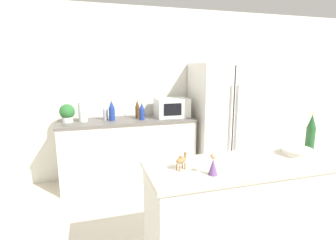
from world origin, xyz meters
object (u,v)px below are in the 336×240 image
at_px(back_bottle_3, 137,109).
at_px(wise_man_figurine_blue, 213,165).
at_px(back_bottle_2, 112,111).
at_px(paper_towel_roll, 83,112).
at_px(back_bottle_0, 105,112).
at_px(refrigerator, 221,120).
at_px(wine_bottle, 311,133).
at_px(fruit_bowl, 297,151).
at_px(camel_figurine, 181,160).
at_px(microwave, 172,107).
at_px(potted_plant, 67,113).
at_px(back_bottle_1, 142,112).

xyz_separation_m(back_bottle_3, wise_man_figurine_blue, (0.11, -2.27, -0.04)).
bearing_deg(back_bottle_2, paper_towel_roll, 174.62).
xyz_separation_m(back_bottle_0, back_bottle_2, (0.08, -0.06, 0.02)).
relative_size(refrigerator, wine_bottle, 5.34).
bearing_deg(fruit_bowl, refrigerator, 80.45).
bearing_deg(back_bottle_0, camel_figurine, -79.11).
distance_m(microwave, fruit_bowl, 2.08).
xyz_separation_m(back_bottle_0, camel_figurine, (0.40, -2.08, -0.02)).
bearing_deg(back_bottle_2, back_bottle_0, 142.35).
height_order(back_bottle_0, back_bottle_3, back_bottle_3).
relative_size(potted_plant, paper_towel_roll, 0.92).
height_order(microwave, wise_man_figurine_blue, microwave).
bearing_deg(camel_figurine, back_bottle_3, 88.33).
distance_m(refrigerator, potted_plant, 2.26).
bearing_deg(back_bottle_2, fruit_bowl, -55.96).
bearing_deg(refrigerator, wise_man_figurine_blue, -119.18).
xyz_separation_m(refrigerator, back_bottle_0, (-1.75, 0.12, 0.18)).
xyz_separation_m(microwave, back_bottle_0, (-0.97, 0.03, -0.03)).
bearing_deg(camel_figurine, microwave, 74.45).
bearing_deg(fruit_bowl, wine_bottle, 20.89).
relative_size(back_bottle_2, wine_bottle, 0.89).
bearing_deg(back_bottle_1, potted_plant, 174.19).
distance_m(paper_towel_roll, microwave, 1.27).
relative_size(refrigerator, paper_towel_roll, 6.44).
xyz_separation_m(microwave, back_bottle_1, (-0.47, -0.09, -0.02)).
bearing_deg(potted_plant, back_bottle_2, -4.79).
distance_m(refrigerator, back_bottle_0, 1.76).
bearing_deg(refrigerator, microwave, 172.78).
bearing_deg(wine_bottle, potted_plant, 137.48).
bearing_deg(back_bottle_2, back_bottle_3, 15.48).
height_order(refrigerator, microwave, refrigerator).
distance_m(back_bottle_1, back_bottle_2, 0.42).
relative_size(paper_towel_roll, camel_figurine, 2.15).
bearing_deg(microwave, back_bottle_0, 178.48).
xyz_separation_m(refrigerator, paper_towel_roll, (-2.05, 0.10, 0.21)).
bearing_deg(fruit_bowl, back_bottle_1, 115.61).
bearing_deg(wise_man_figurine_blue, refrigerator, 60.82).
distance_m(wine_bottle, wise_man_figurine_blue, 1.09).
height_order(back_bottle_2, back_bottle_3, back_bottle_2).
distance_m(back_bottle_3, wise_man_figurine_blue, 2.27).
xyz_separation_m(refrigerator, potted_plant, (-2.25, 0.11, 0.20)).
distance_m(microwave, wise_man_figurine_blue, 2.24).
distance_m(potted_plant, paper_towel_roll, 0.20).
distance_m(paper_towel_roll, back_bottle_1, 0.80).
bearing_deg(wine_bottle, back_bottle_2, 129.04).
xyz_separation_m(back_bottle_0, wine_bottle, (1.63, -1.97, 0.06)).
relative_size(refrigerator, back_bottle_1, 7.12).
bearing_deg(potted_plant, camel_figurine, -66.39).
height_order(refrigerator, back_bottle_0, refrigerator).
bearing_deg(wise_man_figurine_blue, back_bottle_3, 92.80).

